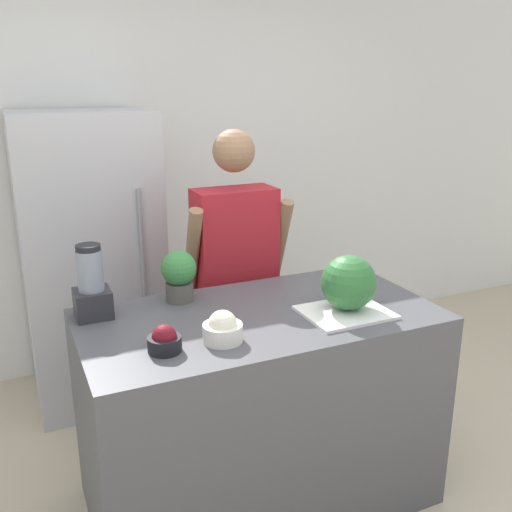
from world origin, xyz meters
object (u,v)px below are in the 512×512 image
at_px(person, 235,283).
at_px(potted_plant, 179,274).
at_px(refrigerator, 91,260).
at_px(blender, 91,287).
at_px(bowl_cream, 223,329).
at_px(bowl_cherries, 165,341).
at_px(watermelon, 349,283).

height_order(person, potted_plant, person).
relative_size(refrigerator, blender, 5.48).
relative_size(bowl_cream, blender, 0.49).
bearing_deg(potted_plant, bowl_cherries, -113.29).
relative_size(person, bowl_cherries, 13.14).
distance_m(refrigerator, potted_plant, 1.08).
relative_size(blender, potted_plant, 1.35).
relative_size(bowl_cream, potted_plant, 0.66).
height_order(bowl_cherries, blender, blender).
height_order(bowl_cream, potted_plant, potted_plant).
height_order(person, watermelon, person).
distance_m(refrigerator, bowl_cream, 1.54).
distance_m(person, watermelon, 0.82).
distance_m(refrigerator, blender, 1.09).
bearing_deg(blender, person, 24.13).
xyz_separation_m(bowl_cherries, potted_plant, (0.20, 0.47, 0.09)).
bearing_deg(potted_plant, refrigerator, 103.42).
relative_size(refrigerator, bowl_cherries, 13.71).
distance_m(person, blender, 0.90).
bearing_deg(potted_plant, person, 38.86).
height_order(blender, potted_plant, blender).
distance_m(bowl_cherries, bowl_cream, 0.23).
xyz_separation_m(watermelon, blender, (-1.02, 0.40, -0.00)).
bearing_deg(potted_plant, bowl_cream, -87.06).
xyz_separation_m(person, blender, (-0.80, -0.36, 0.22)).
relative_size(watermelon, blender, 0.75).
bearing_deg(blender, bowl_cream, -47.39).
relative_size(bowl_cherries, blender, 0.40).
distance_m(person, potted_plant, 0.57).
bearing_deg(blender, refrigerator, 82.20).
bearing_deg(watermelon, blender, 158.60).
distance_m(watermelon, bowl_cream, 0.61).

